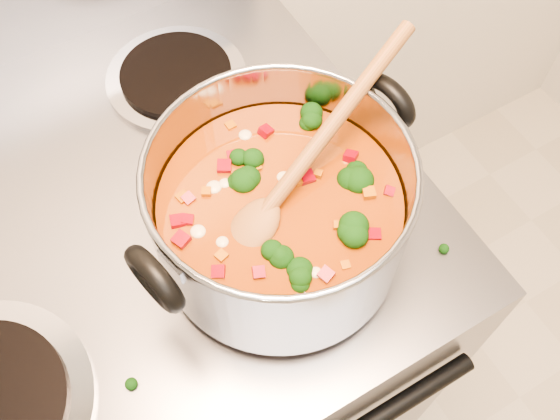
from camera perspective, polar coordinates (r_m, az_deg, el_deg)
name	(u,v)px	position (r m, az deg, el deg)	size (l,w,h in m)	color
electric_range	(156,340)	(1.21, -11.26, -11.55)	(0.79, 0.71, 1.08)	gray
stockpot	(280,212)	(0.67, 0.00, -0.16)	(0.34, 0.28, 0.17)	#93929A
wooden_spoon	(293,176)	(0.64, 1.22, 3.15)	(0.29, 0.13, 0.12)	brown
cooktop_crumbs	(198,273)	(0.74, -7.46, -5.69)	(0.16, 0.28, 0.01)	black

